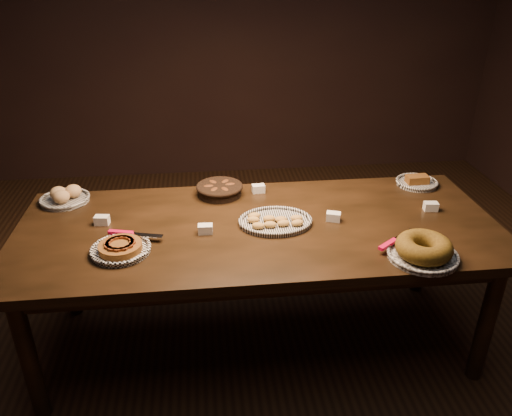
{
  "coord_description": "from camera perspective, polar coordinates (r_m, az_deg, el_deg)",
  "views": [
    {
      "loc": [
        -0.26,
        -2.16,
        1.96
      ],
      "look_at": [
        -0.01,
        0.05,
        0.82
      ],
      "focal_mm": 35.0,
      "sensor_mm": 36.0,
      "label": 1
    }
  ],
  "objects": [
    {
      "name": "loaf_plate",
      "position": [
        3.06,
        17.9,
        2.87
      ],
      "size": [
        0.24,
        0.24,
        0.06
      ],
      "rotation": [
        0.0,
        0.0,
        0.02
      ],
      "color": "black",
      "rests_on": "buffet_table"
    },
    {
      "name": "madeleine_platter",
      "position": [
        2.49,
        2.18,
        -1.51
      ],
      "size": [
        0.36,
        0.3,
        0.04
      ],
      "rotation": [
        0.0,
        0.0,
        0.4
      ],
      "color": "black",
      "rests_on": "buffet_table"
    },
    {
      "name": "buffet_table",
      "position": [
        2.52,
        0.32,
        -3.41
      ],
      "size": [
        2.4,
        1.0,
        0.75
      ],
      "color": "black",
      "rests_on": "ground"
    },
    {
      "name": "bread_roll_plate",
      "position": [
        2.9,
        -21.03,
        1.23
      ],
      "size": [
        0.27,
        0.27,
        0.08
      ],
      "rotation": [
        0.0,
        0.0,
        0.08
      ],
      "color": "white",
      "rests_on": "buffet_table"
    },
    {
      "name": "apple_tart_plate",
      "position": [
        2.34,
        -15.2,
        -4.43
      ],
      "size": [
        0.32,
        0.29,
        0.05
      ],
      "rotation": [
        0.0,
        0.0,
        -0.04
      ],
      "color": "white",
      "rests_on": "buffet_table"
    },
    {
      "name": "bundt_cake_plate",
      "position": [
        2.33,
        18.57,
        -4.55
      ],
      "size": [
        0.34,
        0.37,
        0.1
      ],
      "rotation": [
        0.0,
        0.0,
        -0.3
      ],
      "color": "black",
      "rests_on": "buffet_table"
    },
    {
      "name": "croissant_basket",
      "position": [
        2.79,
        -4.19,
        2.21
      ],
      "size": [
        0.3,
        0.3,
        0.07
      ],
      "rotation": [
        0.0,
        0.0,
        0.29
      ],
      "color": "black",
      "rests_on": "buffet_table"
    },
    {
      "name": "ground",
      "position": [
        2.92,
        0.29,
        -14.9
      ],
      "size": [
        5.0,
        5.0,
        0.0
      ],
      "primitive_type": "plane",
      "color": "black",
      "rests_on": "ground"
    },
    {
      "name": "tent_cards",
      "position": [
        2.57,
        1.39,
        -0.39
      ],
      "size": [
        1.77,
        0.48,
        0.04
      ],
      "color": "white",
      "rests_on": "buffet_table"
    }
  ]
}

